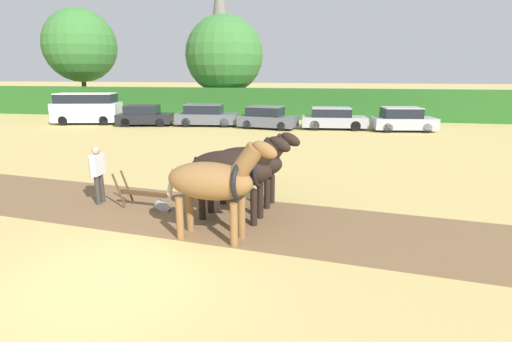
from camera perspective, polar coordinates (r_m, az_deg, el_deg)
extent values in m
plane|color=tan|center=(8.48, -19.53, -14.06)|extent=(240.00, 240.00, 0.00)
cube|color=brown|center=(12.86, -20.67, -4.38)|extent=(27.22, 7.04, 0.01)
cube|color=#286023|center=(33.43, 3.27, 9.61)|extent=(78.56, 1.54, 2.44)
cylinder|color=#4C3823|center=(44.22, -23.31, 10.83)|extent=(0.44, 0.44, 4.29)
sphere|color=#387533|center=(44.24, -23.85, 16.07)|extent=(6.98, 6.98, 6.98)
cylinder|color=#4C3823|center=(37.09, -4.44, 10.72)|extent=(0.44, 0.44, 3.31)
sphere|color=#387533|center=(37.04, -4.55, 16.21)|extent=(6.91, 6.91, 6.91)
cylinder|color=gray|center=(61.08, -5.04, 14.47)|extent=(2.62, 2.62, 8.41)
cone|color=slate|center=(61.83, -5.24, 23.16)|extent=(2.88, 2.88, 10.28)
ellipsoid|color=brown|center=(9.29, -6.63, -1.42)|extent=(2.20, 1.20, 0.88)
cylinder|color=brown|center=(9.55, -2.08, -6.61)|extent=(0.18, 0.18, 1.02)
cylinder|color=brown|center=(9.10, -3.18, -7.69)|extent=(0.18, 0.18, 1.02)
cylinder|color=brown|center=(10.07, -9.45, -5.68)|extent=(0.18, 0.18, 1.02)
cylinder|color=brown|center=(9.64, -10.83, -6.65)|extent=(0.18, 0.18, 1.02)
cylinder|color=brown|center=(8.84, -1.44, 1.26)|extent=(0.87, 0.53, 0.93)
ellipsoid|color=brown|center=(8.65, 1.26, 3.06)|extent=(0.71, 0.35, 0.54)
cube|color=gray|center=(8.74, -0.26, 2.38)|extent=(0.44, 0.14, 0.58)
cylinder|color=gray|center=(9.75, -11.97, -1.45)|extent=(0.31, 0.16, 0.71)
torus|color=black|center=(9.00, -2.37, -1.38)|extent=(0.23, 0.91, 0.90)
ellipsoid|color=black|center=(10.49, -3.64, 0.32)|extent=(2.36, 1.30, 0.96)
cylinder|color=black|center=(10.76, 0.60, -4.33)|extent=(0.18, 0.18, 0.96)
cylinder|color=black|center=(10.26, -0.32, -5.27)|extent=(0.18, 0.18, 0.96)
cylinder|color=black|center=(11.25, -6.52, -3.58)|extent=(0.18, 0.18, 0.96)
cylinder|color=black|center=(10.78, -7.73, -4.44)|extent=(0.18, 0.18, 0.96)
cylinder|color=black|center=(10.08, 1.37, 2.50)|extent=(0.83, 0.56, 0.84)
ellipsoid|color=black|center=(9.94, 3.41, 3.84)|extent=(0.71, 0.35, 0.54)
cube|color=black|center=(10.00, 2.27, 3.59)|extent=(0.38, 0.13, 0.50)
cylinder|color=black|center=(10.93, -8.84, 0.21)|extent=(0.31, 0.16, 0.71)
torus|color=black|center=(10.22, 0.46, 0.41)|extent=(0.24, 0.98, 0.97)
ellipsoid|color=black|center=(11.74, -1.27, 1.25)|extent=(2.22, 1.22, 0.90)
cylinder|color=black|center=(12.00, 2.27, -2.60)|extent=(0.18, 0.18, 0.87)
cylinder|color=black|center=(11.52, 1.58, -3.31)|extent=(0.18, 0.18, 0.87)
cylinder|color=black|center=(12.42, -3.87, -2.03)|extent=(0.18, 0.18, 0.87)
cylinder|color=black|center=(11.95, -4.78, -2.70)|extent=(0.18, 0.18, 0.87)
cylinder|color=black|center=(11.39, 3.01, 3.26)|extent=(0.83, 0.53, 0.86)
ellipsoid|color=black|center=(11.25, 4.94, 4.52)|extent=(0.71, 0.35, 0.54)
cube|color=black|center=(11.31, 3.87, 4.16)|extent=(0.40, 0.13, 0.52)
cylinder|color=black|center=(12.11, -5.77, 1.14)|extent=(0.31, 0.16, 0.71)
torus|color=black|center=(11.51, 2.22, 1.35)|extent=(0.23, 0.92, 0.92)
cube|color=#4C331E|center=(11.96, -15.78, -3.11)|extent=(1.52, 0.30, 0.12)
cube|color=#939399|center=(11.75, -13.18, -5.04)|extent=(0.50, 0.26, 0.39)
cylinder|color=#4C331E|center=(12.47, -17.95, -2.09)|extent=(0.40, 0.11, 0.96)
cylinder|color=#4C331E|center=(12.16, -19.03, -2.58)|extent=(0.40, 0.11, 0.96)
cylinder|color=#38332D|center=(12.94, -21.15, -2.28)|extent=(0.14, 0.14, 0.88)
cylinder|color=#38332D|center=(12.76, -21.71, -2.57)|extent=(0.14, 0.14, 0.88)
cube|color=silver|center=(12.67, -21.73, 0.84)|extent=(0.22, 0.52, 0.62)
sphere|color=tan|center=(12.58, -21.92, 2.77)|extent=(0.24, 0.24, 0.24)
cylinder|color=silver|center=(12.92, -21.00, 1.05)|extent=(0.09, 0.09, 0.59)
cylinder|color=silver|center=(12.43, -22.48, 0.42)|extent=(0.09, 0.09, 0.59)
cylinder|color=#38332D|center=(13.98, 1.61, -0.31)|extent=(0.14, 0.14, 0.79)
cylinder|color=#38332D|center=(13.79, 1.83, -0.52)|extent=(0.14, 0.14, 0.79)
cube|color=#3D5184|center=(13.73, 1.74, 2.30)|extent=(0.37, 0.50, 0.56)
sphere|color=tan|center=(13.66, 1.75, 3.90)|extent=(0.21, 0.21, 0.21)
cylinder|color=#3D5184|center=(14.00, 1.44, 2.43)|extent=(0.09, 0.09, 0.52)
cylinder|color=#3D5184|center=(13.48, 2.04, 1.96)|extent=(0.09, 0.09, 0.52)
cube|color=silver|center=(32.48, -22.95, 7.76)|extent=(5.02, 2.93, 1.36)
cube|color=black|center=(32.40, -23.12, 9.52)|extent=(4.42, 2.62, 0.65)
cube|color=silver|center=(32.38, -23.18, 10.15)|extent=(4.42, 2.62, 0.06)
cylinder|color=black|center=(32.89, -19.92, 7.17)|extent=(0.71, 0.36, 0.68)
cylinder|color=black|center=(31.20, -20.91, 6.75)|extent=(0.71, 0.36, 0.68)
cylinder|color=black|center=(33.90, -24.65, 6.92)|extent=(0.71, 0.36, 0.68)
cylinder|color=black|center=(32.27, -25.84, 6.48)|extent=(0.71, 0.36, 0.68)
cube|color=black|center=(30.15, -15.53, 7.25)|extent=(4.16, 2.59, 0.67)
cube|color=black|center=(30.13, -15.96, 8.38)|extent=(2.61, 2.09, 0.55)
cube|color=black|center=(30.11, -16.00, 8.96)|extent=(2.61, 2.09, 0.06)
cylinder|color=black|center=(30.70, -12.96, 7.16)|extent=(0.66, 0.34, 0.63)
cylinder|color=black|center=(29.12, -13.57, 6.76)|extent=(0.66, 0.34, 0.63)
cylinder|color=black|center=(31.25, -17.30, 7.00)|extent=(0.66, 0.34, 0.63)
cylinder|color=black|center=(29.70, -18.13, 6.59)|extent=(0.66, 0.34, 0.63)
cube|color=#565B66|center=(29.07, -6.99, 7.48)|extent=(4.52, 2.20, 0.72)
cube|color=black|center=(29.04, -7.46, 8.76)|extent=(2.77, 1.85, 0.60)
cube|color=#565B66|center=(29.01, -7.48, 9.41)|extent=(2.77, 1.85, 0.06)
cylinder|color=black|center=(29.62, -4.10, 7.25)|extent=(0.66, 0.28, 0.64)
cylinder|color=black|center=(28.11, -4.55, 6.87)|extent=(0.66, 0.28, 0.64)
cylinder|color=black|center=(30.13, -9.24, 7.22)|extent=(0.66, 0.28, 0.64)
cylinder|color=black|center=(28.64, -9.95, 6.84)|extent=(0.66, 0.28, 0.64)
cube|color=#565B66|center=(27.53, 1.70, 7.16)|extent=(4.17, 2.48, 0.70)
cube|color=black|center=(27.53, 1.32, 8.51)|extent=(2.61, 2.00, 0.59)
cube|color=#565B66|center=(27.50, 1.33, 9.19)|extent=(2.61, 2.00, 0.06)
cylinder|color=black|center=(27.91, 4.59, 6.77)|extent=(0.63, 0.33, 0.60)
cylinder|color=black|center=(26.46, 3.63, 6.38)|extent=(0.63, 0.33, 0.60)
cylinder|color=black|center=(28.69, -0.09, 7.02)|extent=(0.63, 0.33, 0.60)
cylinder|color=black|center=(27.28, -1.26, 6.64)|extent=(0.63, 0.33, 0.60)
cube|color=#9E9EA8|center=(27.73, 11.06, 6.96)|extent=(4.43, 2.10, 0.67)
cube|color=black|center=(27.64, 10.68, 8.23)|extent=(2.70, 1.79, 0.54)
cube|color=#9E9EA8|center=(27.61, 10.70, 8.85)|extent=(2.70, 1.79, 0.06)
cylinder|color=black|center=(28.67, 13.57, 6.69)|extent=(0.68, 0.27, 0.67)
cylinder|color=black|center=(27.15, 14.01, 6.26)|extent=(0.68, 0.27, 0.67)
cylinder|color=black|center=(28.42, 8.21, 6.87)|extent=(0.68, 0.27, 0.67)
cylinder|color=black|center=(26.89, 8.35, 6.46)|extent=(0.68, 0.27, 0.67)
cube|color=#A8A8B2|center=(28.08, 20.32, 6.45)|extent=(4.19, 2.35, 0.72)
cube|color=black|center=(27.95, 20.04, 7.81)|extent=(2.59, 1.96, 0.61)
cube|color=#A8A8B2|center=(27.92, 20.10, 8.50)|extent=(2.59, 1.96, 0.06)
cylinder|color=black|center=(29.27, 22.12, 6.13)|extent=(0.63, 0.30, 0.61)
cylinder|color=black|center=(27.75, 23.21, 5.64)|extent=(0.63, 0.30, 0.61)
cylinder|color=black|center=(28.54, 17.42, 6.34)|extent=(0.63, 0.30, 0.61)
cylinder|color=black|center=(26.98, 18.28, 5.86)|extent=(0.63, 0.30, 0.61)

